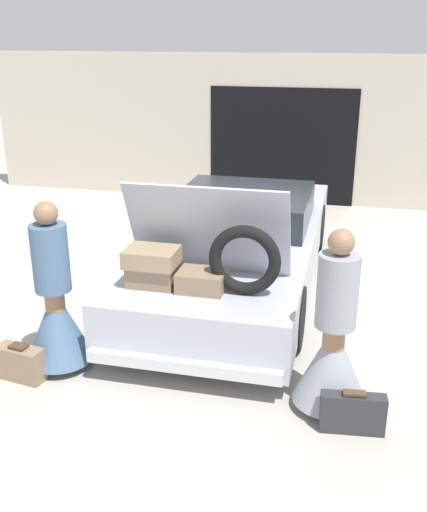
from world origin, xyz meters
TOP-DOWN VIEW (x-y plane):
  - ground_plane at (0.00, 0.00)m, footprint 40.00×40.00m
  - garage_wall_back at (0.00, 4.26)m, footprint 12.00×0.14m
  - car at (-0.00, -0.01)m, footprint 2.01×5.39m
  - person_left at (-1.34, -2.50)m, footprint 0.67×0.67m
  - person_right at (1.34, -2.61)m, footprint 0.67×0.67m
  - suitcase_beside_left_person at (-1.59, -2.83)m, footprint 0.50×0.26m
  - suitcase_beside_right_person at (1.55, -2.92)m, footprint 0.55×0.19m

SIDE VIEW (x-z plane):
  - ground_plane at x=0.00m, z-range 0.00..0.00m
  - suitcase_beside_left_person at x=-1.59m, z-range -0.01..0.36m
  - suitcase_beside_right_person at x=1.55m, z-range -0.01..0.37m
  - car at x=0.00m, z-range -0.33..1.45m
  - person_right at x=1.34m, z-range -0.25..1.44m
  - person_left at x=-1.34m, z-range -0.25..1.47m
  - garage_wall_back at x=0.00m, z-range -0.01..2.79m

